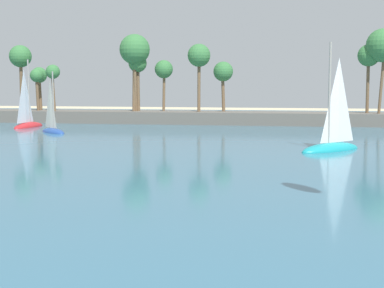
# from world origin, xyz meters

# --- Properties ---
(sea) EXTENTS (220.00, 109.22, 0.06)m
(sea) POSITION_xyz_m (0.00, 63.53, 0.03)
(sea) COLOR #386B84
(sea) RESTS_ON ground
(palm_headland) EXTENTS (84.02, 6.62, 13.15)m
(palm_headland) POSITION_xyz_m (-1.02, 78.13, 4.10)
(palm_headland) COLOR #605B54
(palm_headland) RESTS_ON ground
(sailboat_mid_bay) EXTENTS (2.44, 6.75, 9.62)m
(sailboat_mid_bay) POSITION_xyz_m (-29.58, 68.12, 0.93)
(sailboat_mid_bay) COLOR red
(sailboat_mid_bay) RESTS_ON sea
(sailboat_toward_headland) EXTENTS (4.98, 4.87, 7.77)m
(sailboat_toward_headland) POSITION_xyz_m (-23.15, 61.27, 0.76)
(sailboat_toward_headland) COLOR #234793
(sailboat_toward_headland) RESTS_ON sea
(sailboat_far_left) EXTENTS (6.42, 6.42, 10.13)m
(sailboat_far_left) POSITION_xyz_m (8.28, 48.73, 0.97)
(sailboat_far_left) COLOR teal
(sailboat_far_left) RESTS_ON sea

